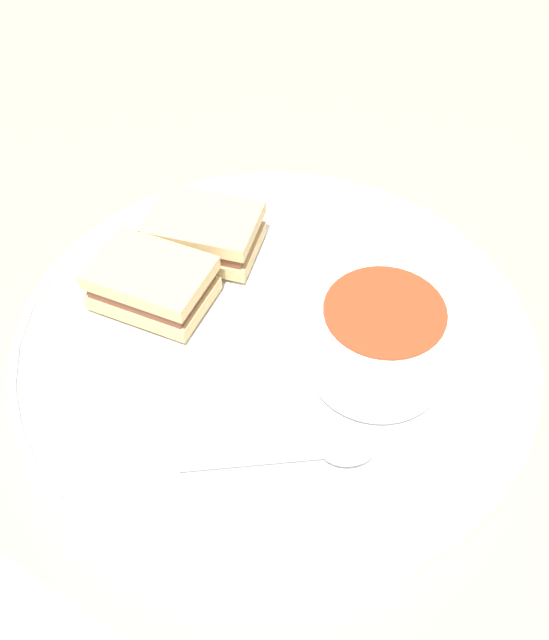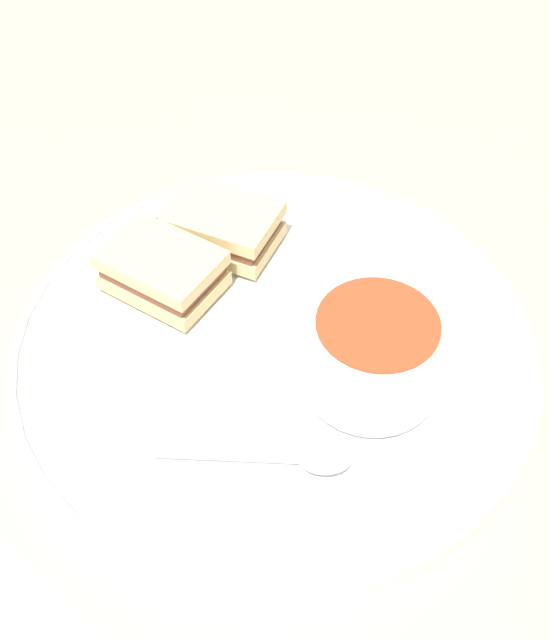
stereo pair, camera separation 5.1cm
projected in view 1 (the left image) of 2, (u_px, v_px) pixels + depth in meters
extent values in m
plane|color=#D1B27F|center=(274.00, 350.00, 0.54)|extent=(2.40, 2.40, 0.00)
cylinder|color=white|center=(274.00, 344.00, 0.53)|extent=(0.37, 0.37, 0.01)
torus|color=white|center=(274.00, 337.00, 0.53)|extent=(0.37, 0.37, 0.01)
cylinder|color=white|center=(376.00, 365.00, 0.50)|extent=(0.05, 0.05, 0.01)
cylinder|color=white|center=(380.00, 341.00, 0.48)|extent=(0.09, 0.09, 0.06)
cylinder|color=red|center=(385.00, 313.00, 0.46)|extent=(0.08, 0.08, 0.01)
cube|color=silver|center=(254.00, 460.00, 0.46)|extent=(0.05, 0.08, 0.00)
ellipsoid|color=silver|center=(348.00, 449.00, 0.46)|extent=(0.04, 0.04, 0.01)
cube|color=#DBBC7F|center=(205.00, 242.00, 0.58)|extent=(0.10, 0.10, 0.01)
cube|color=brown|center=(204.00, 232.00, 0.57)|extent=(0.09, 0.09, 0.01)
cube|color=#DBBC7F|center=(203.00, 221.00, 0.56)|extent=(0.10, 0.10, 0.01)
cube|color=#DBBC7F|center=(154.00, 293.00, 0.54)|extent=(0.10, 0.09, 0.01)
cube|color=brown|center=(152.00, 283.00, 0.53)|extent=(0.09, 0.08, 0.01)
cube|color=#DBBC7F|center=(150.00, 273.00, 0.53)|extent=(0.10, 0.09, 0.01)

